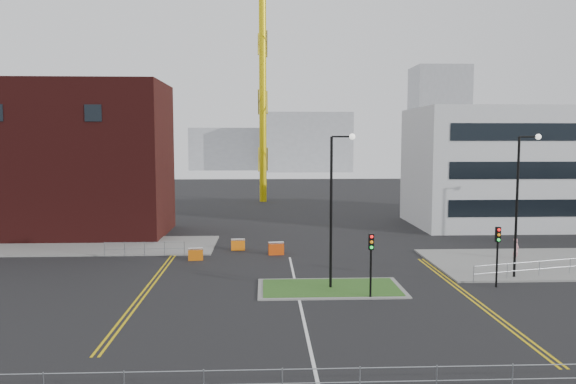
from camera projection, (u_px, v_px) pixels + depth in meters
name	position (u px, v px, depth m)	size (l,w,h in m)	color
ground	(307.00, 337.00, 25.20)	(200.00, 200.00, 0.00)	black
pavement_left	(45.00, 246.00, 46.20)	(28.00, 8.00, 0.12)	slate
island_kerb	(331.00, 288.00, 33.24)	(8.60, 4.60, 0.08)	slate
grass_island	(331.00, 288.00, 33.24)	(8.00, 4.00, 0.12)	#29521B
brick_building	(34.00, 161.00, 51.40)	(24.20, 10.07, 14.24)	#401110
office_block	(536.00, 167.00, 57.57)	(25.00, 12.20, 12.00)	silver
tower_crane	(303.00, 0.00, 77.83)	(52.93, 4.95, 40.83)	gold
streetlamp_island	(335.00, 198.00, 32.74)	(1.46, 0.36, 9.18)	black
streetlamp_right_near	(521.00, 194.00, 35.25)	(1.46, 0.36, 9.18)	black
traffic_light_island	(371.00, 253.00, 31.08)	(0.28, 0.33, 3.65)	black
traffic_light_right	(498.00, 245.00, 33.42)	(0.28, 0.33, 3.65)	black
railing_front	(321.00, 376.00, 19.16)	(24.05, 0.05, 1.10)	gray
railing_left	(145.00, 246.00, 42.55)	(6.05, 0.05, 1.10)	gray
centre_line	(304.00, 322.00, 27.19)	(0.15, 30.00, 0.01)	silver
yellow_left_a	(150.00, 282.00, 34.75)	(0.12, 24.00, 0.01)	gold
yellow_left_b	(155.00, 282.00, 34.76)	(0.12, 24.00, 0.01)	gold
yellow_right_a	(467.00, 297.00, 31.58)	(0.12, 20.00, 0.01)	gold
yellow_right_b	(472.00, 297.00, 31.59)	(0.12, 20.00, 0.01)	gold
skyline_a	(113.00, 130.00, 141.77)	(18.00, 12.00, 22.00)	gray
skyline_b	(307.00, 142.00, 154.18)	(24.00, 12.00, 16.00)	gray
skyline_c	(439.00, 120.00, 150.16)	(14.00, 12.00, 28.00)	gray
skyline_d	(243.00, 149.00, 163.52)	(30.00, 12.00, 12.00)	gray
pedestrian	(516.00, 249.00, 41.05)	(0.59, 0.39, 1.62)	pink
barrier_left	(196.00, 254.00, 41.08)	(1.12, 0.51, 0.91)	#C65B0B
barrier_mid	(238.00, 244.00, 44.78)	(1.08, 0.36, 0.91)	orange
barrier_right	(276.00, 248.00, 43.02)	(1.22, 0.54, 0.99)	#D1430B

